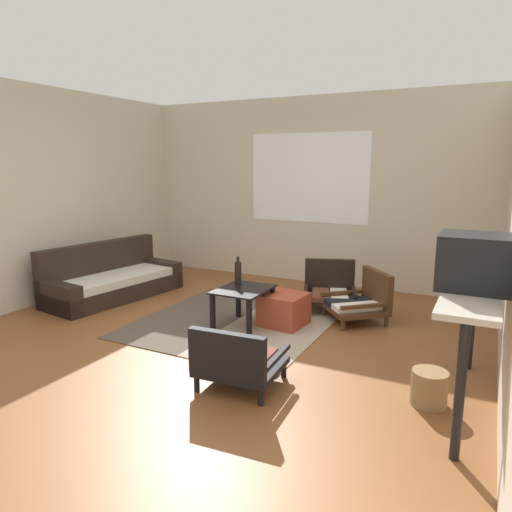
# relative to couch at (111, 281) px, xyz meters

# --- Properties ---
(ground_plane) EXTENTS (7.80, 7.80, 0.00)m
(ground_plane) POSITION_rel_couch_xyz_m (2.00, -1.01, -0.22)
(ground_plane) COLOR brown
(far_wall_with_window) EXTENTS (5.60, 0.13, 2.70)m
(far_wall_with_window) POSITION_rel_couch_xyz_m (2.00, 2.05, 1.13)
(far_wall_with_window) COLOR beige
(far_wall_with_window) RESTS_ON ground
(side_wall_left) EXTENTS (0.12, 6.60, 2.70)m
(side_wall_left) POSITION_rel_couch_xyz_m (-0.66, -0.71, 1.13)
(side_wall_left) COLOR beige
(side_wall_left) RESTS_ON ground
(area_rug) EXTENTS (2.00, 2.17, 0.01)m
(area_rug) POSITION_rel_couch_xyz_m (1.96, -0.13, -0.22)
(area_rug) COLOR #4C4238
(area_rug) RESTS_ON ground
(couch) EXTENTS (0.97, 1.89, 0.72)m
(couch) POSITION_rel_couch_xyz_m (0.00, 0.00, 0.00)
(couch) COLOR black
(couch) RESTS_ON ground
(coffee_table) EXTENTS (0.51, 0.63, 0.44)m
(coffee_table) POSITION_rel_couch_xyz_m (2.13, -0.25, 0.13)
(coffee_table) COLOR black
(coffee_table) RESTS_ON ground
(armchair_by_window) EXTENTS (0.76, 0.72, 0.59)m
(armchair_by_window) POSITION_rel_couch_xyz_m (2.75, 0.83, 0.03)
(armchair_by_window) COLOR black
(armchair_by_window) RESTS_ON ground
(armchair_striped_foreground) EXTENTS (0.66, 0.63, 0.53)m
(armchair_striped_foreground) POSITION_rel_couch_xyz_m (2.76, -1.50, 0.01)
(armchair_striped_foreground) COLOR black
(armchair_striped_foreground) RESTS_ON ground
(armchair_corner) EXTENTS (0.84, 0.84, 0.57)m
(armchair_corner) POSITION_rel_couch_xyz_m (3.21, 0.56, 0.02)
(armchair_corner) COLOR #472D19
(armchair_corner) RESTS_ON ground
(ottoman_orange) EXTENTS (0.49, 0.49, 0.35)m
(ottoman_orange) POSITION_rel_couch_xyz_m (2.49, 0.02, -0.04)
(ottoman_orange) COLOR #993D28
(ottoman_orange) RESTS_ON ground
(console_shelf) EXTENTS (0.36, 1.54, 0.91)m
(console_shelf) POSITION_rel_couch_xyz_m (4.36, -0.98, 0.57)
(console_shelf) COLOR #B2AD9E
(console_shelf) RESTS_ON ground
(crt_television) EXTENTS (0.46, 0.43, 0.37)m
(crt_television) POSITION_rel_couch_xyz_m (4.36, -1.06, 0.88)
(crt_television) COLOR black
(crt_television) RESTS_ON console_shelf
(clay_vase) EXTENTS (0.25, 0.25, 0.33)m
(clay_vase) POSITION_rel_couch_xyz_m (4.36, -0.66, 0.81)
(clay_vase) COLOR brown
(clay_vase) RESTS_ON console_shelf
(glass_bottle) EXTENTS (0.07, 0.07, 0.31)m
(glass_bottle) POSITION_rel_couch_xyz_m (2.00, -0.12, 0.35)
(glass_bottle) COLOR black
(glass_bottle) RESTS_ON coffee_table
(wicker_basket) EXTENTS (0.26, 0.26, 0.26)m
(wicker_basket) POSITION_rel_couch_xyz_m (4.14, -1.08, -0.09)
(wicker_basket) COLOR olive
(wicker_basket) RESTS_ON ground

